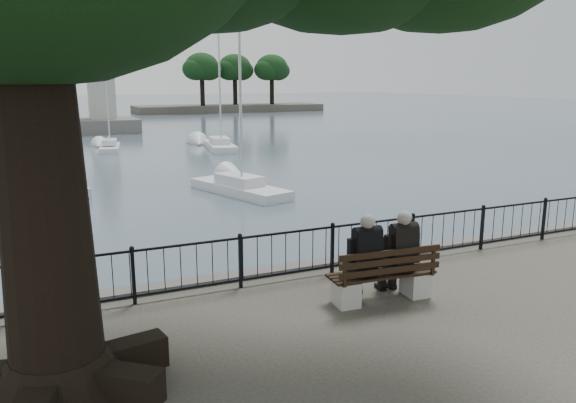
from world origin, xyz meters
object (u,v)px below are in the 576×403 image
bench (383,282)px  person_left (362,261)px  lion_monument (102,108)px  person_right (398,257)px

bench → person_left: 0.55m
bench → person_left: bearing=158.1°
person_left → bench: bearing=-21.9°
bench → lion_monument: size_ratio=0.22×
person_right → lion_monument: bearing=89.4°
person_left → person_right: 0.73m
person_left → person_right: (0.73, -0.06, 0.00)m
bench → lion_monument: bearing=88.9°
person_right → lion_monument: lion_monument is taller
person_left → lion_monument: lion_monument is taller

